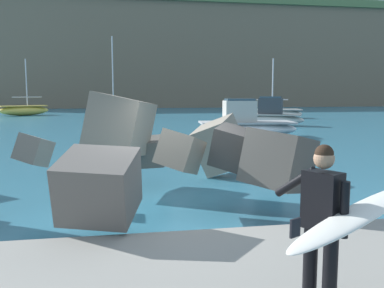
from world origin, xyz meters
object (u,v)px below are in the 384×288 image
boat_near_right (116,111)px  station_building_annex (201,15)px  boat_near_centre (24,110)px  boat_far_left (245,125)px  surfer_with_board (333,218)px  boat_mid_centre (266,116)px  boat_near_left (276,113)px

boat_near_right → station_building_annex: station_building_annex is taller
boat_near_centre → boat_far_left: (16.53, -24.72, 0.08)m
station_building_annex → surfer_with_board: bearing=-100.7°
boat_mid_centre → surfer_with_board: bearing=-108.7°
boat_near_right → boat_near_left: bearing=-21.9°
surfer_with_board → boat_near_right: (-1.93, 40.81, -0.73)m
surfer_with_board → boat_near_right: boat_near_right is taller
boat_near_centre → station_building_annex: size_ratio=0.75×
boat_near_left → boat_mid_centre: size_ratio=0.94×
boat_near_centre → boat_far_left: bearing=-56.2°
surfer_with_board → boat_near_centre: boat_near_centre is taller
boat_mid_centre → boat_far_left: size_ratio=1.02×
surfer_with_board → boat_mid_centre: (9.06, 26.70, -0.61)m
boat_near_left → boat_near_right: size_ratio=0.70×
boat_far_left → boat_mid_centre: bearing=62.4°
boat_near_left → boat_near_centre: boat_near_centre is taller
surfer_with_board → boat_near_left: 37.17m
boat_near_right → boat_mid_centre: (10.98, -14.12, 0.12)m
boat_near_centre → station_building_annex: bearing=58.8°
boat_near_left → boat_near_right: bearing=158.1°
boat_far_left → station_building_annex: station_building_annex is taller
boat_far_left → boat_near_right: bearing=108.0°
boat_near_left → boat_near_centre: 26.10m
boat_near_right → boat_mid_centre: boat_near_right is taller
boat_far_left → boat_near_left: bearing=63.1°
boat_near_right → station_building_annex: 57.16m
boat_near_centre → boat_near_right: size_ratio=0.74×
boat_near_centre → boat_near_right: (9.50, -3.05, -0.03)m
surfer_with_board → boat_near_left: size_ratio=0.36×
boat_near_left → station_building_annex: (4.26, 56.48, 18.81)m
surfer_with_board → boat_far_left: 19.81m
boat_far_left → boat_near_centre: bearing=123.8°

